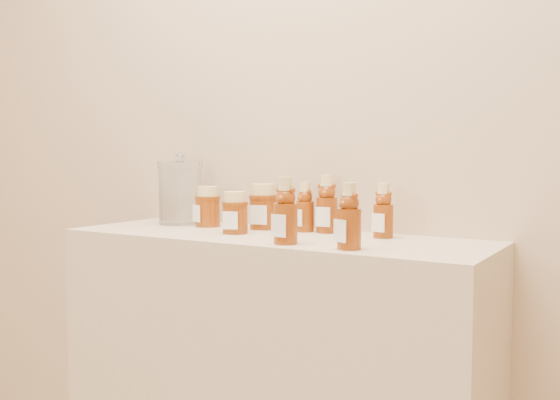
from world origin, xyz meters
The scene contains 11 objects.
wall_back centered at (0.00, 1.75, 1.35)m, with size 3.50×0.02×2.70m, color tan.
display_table centered at (0.00, 1.55, 0.45)m, with size 1.20×0.40×0.90m, color tan.
bear_bottle_back_left centered at (0.04, 1.67, 0.98)m, with size 0.06×0.06×0.16m, color #662708, non-canonical shape.
bear_bottle_back_mid centered at (0.11, 1.68, 0.99)m, with size 0.06×0.06×0.19m, color #662708, non-canonical shape.
bear_bottle_back_right centered at (0.28, 1.66, 0.98)m, with size 0.06×0.06×0.16m, color #662708, non-canonical shape.
bear_bottle_front_left centered at (0.12, 1.42, 0.99)m, with size 0.06×0.06×0.19m, color #662708, non-canonical shape.
bear_bottle_front_right centered at (0.30, 1.42, 0.99)m, with size 0.06×0.06×0.18m, color #662708, non-canonical shape.
honey_jar_left centered at (-0.28, 1.63, 0.96)m, with size 0.08×0.08×0.12m, color #662708, non-canonical shape.
honey_jar_back centered at (-0.10, 1.66, 0.97)m, with size 0.09×0.09×0.13m, color #662708, non-canonical shape.
honey_jar_front centered at (-0.11, 1.53, 0.96)m, with size 0.07×0.07×0.12m, color #662708, non-canonical shape.
glass_canister centered at (-0.40, 1.64, 1.01)m, with size 0.14×0.14×0.22m, color white, non-canonical shape.
Camera 1 is at (0.91, 0.11, 1.11)m, focal length 40.00 mm.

